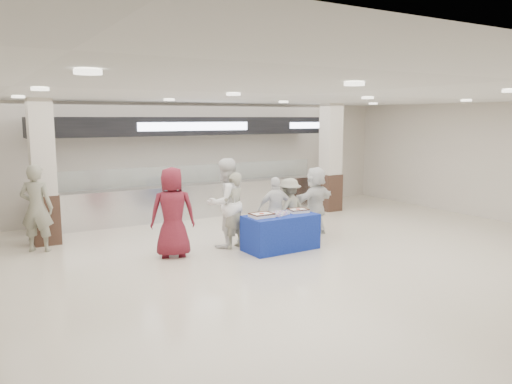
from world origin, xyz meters
TOP-DOWN VIEW (x-y plane):
  - ground at (0.00, 0.00)m, footprint 14.00×14.00m
  - serving_line at (0.00, 5.40)m, footprint 8.70×0.85m
  - column_left at (-4.00, 4.20)m, footprint 0.55×0.55m
  - column_right at (4.00, 4.20)m, footprint 0.55×0.55m
  - display_table at (0.21, 1.13)m, footprint 1.57×0.83m
  - sheet_cake_left at (-0.26, 1.13)m, footprint 0.46×0.36m
  - sheet_cake_right at (0.70, 1.19)m, footprint 0.44×0.36m
  - cupcake_tray at (0.16, 1.14)m, footprint 0.50×0.44m
  - civilian_maroon at (-1.95, 1.77)m, footprint 1.03×0.83m
  - soldier_a at (-0.58, 1.77)m, footprint 0.71×0.60m
  - chef_tall at (-0.68, 1.94)m, footprint 1.08×0.93m
  - chef_short at (0.50, 1.77)m, footprint 0.93×0.56m
  - soldier_b at (0.87, 1.77)m, footprint 1.04×0.79m
  - civilian_white at (1.70, 1.89)m, footprint 1.59×0.86m
  - soldier_bg at (-4.24, 3.59)m, footprint 0.80×0.72m

SIDE VIEW (x-z plane):
  - ground at x=0.00m, z-range 0.00..0.00m
  - display_table at x=0.21m, z-range 0.00..0.75m
  - soldier_b at x=0.87m, z-range 0.00..1.42m
  - chef_short at x=0.50m, z-range 0.00..1.47m
  - cupcake_tray at x=0.16m, z-range 0.75..0.82m
  - sheet_cake_right at x=0.70m, z-range 0.75..0.84m
  - sheet_cake_left at x=-0.26m, z-range 0.75..0.85m
  - civilian_white at x=1.70m, z-range 0.00..1.63m
  - soldier_a at x=-0.58m, z-range 0.00..1.64m
  - civilian_maroon at x=-1.95m, z-range 0.00..1.83m
  - soldier_bg at x=-4.24m, z-range 0.00..1.85m
  - chef_tall at x=-0.68m, z-range 0.00..1.92m
  - serving_line at x=0.00m, z-range -0.24..2.56m
  - column_left at x=-4.00m, z-range -0.07..3.13m
  - column_right at x=4.00m, z-range -0.07..3.13m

